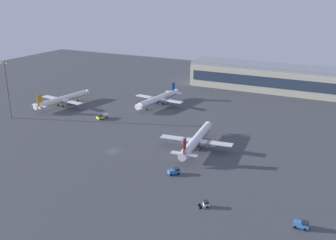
{
  "coord_description": "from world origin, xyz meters",
  "views": [
    {
      "loc": [
        87.94,
        -124.12,
        63.41
      ],
      "look_at": [
        7.38,
        34.94,
        4.0
      ],
      "focal_mm": 42.85,
      "sensor_mm": 36.0,
      "label": 1
    }
  ],
  "objects_px": {
    "airplane_near_gate": "(196,140)",
    "airplane_far_stand": "(63,99)",
    "airplane_taxiway_distant": "(158,99)",
    "maintenance_van": "(174,171)",
    "apron_light_central": "(7,87)",
    "baggage_tractor": "(301,224)",
    "pushback_tug": "(206,204)",
    "fuel_truck": "(102,116)"
  },
  "relations": [
    {
      "from": "baggage_tractor",
      "to": "apron_light_central",
      "type": "height_order",
      "value": "apron_light_central"
    },
    {
      "from": "maintenance_van",
      "to": "airplane_taxiway_distant",
      "type": "bearing_deg",
      "value": 164.06
    },
    {
      "from": "airplane_taxiway_distant",
      "to": "apron_light_central",
      "type": "relative_size",
      "value": 1.35
    },
    {
      "from": "pushback_tug",
      "to": "maintenance_van",
      "type": "distance_m",
      "value": 24.13
    },
    {
      "from": "airplane_near_gate",
      "to": "baggage_tractor",
      "type": "distance_m",
      "value": 62.79
    },
    {
      "from": "airplane_taxiway_distant",
      "to": "fuel_truck",
      "type": "xyz_separation_m",
      "value": [
        -13.84,
        -34.37,
        -2.39
      ]
    },
    {
      "from": "fuel_truck",
      "to": "apron_light_central",
      "type": "height_order",
      "value": "apron_light_central"
    },
    {
      "from": "airplane_far_stand",
      "to": "pushback_tug",
      "type": "bearing_deg",
      "value": -22.68
    },
    {
      "from": "airplane_far_stand",
      "to": "fuel_truck",
      "type": "bearing_deg",
      "value": -7.63
    },
    {
      "from": "airplane_far_stand",
      "to": "baggage_tractor",
      "type": "relative_size",
      "value": 9.09
    },
    {
      "from": "fuel_truck",
      "to": "apron_light_central",
      "type": "bearing_deg",
      "value": 47.06
    },
    {
      "from": "airplane_taxiway_distant",
      "to": "airplane_far_stand",
      "type": "bearing_deg",
      "value": 34.24
    },
    {
      "from": "airplane_near_gate",
      "to": "airplane_far_stand",
      "type": "bearing_deg",
      "value": 158.56
    },
    {
      "from": "airplane_near_gate",
      "to": "pushback_tug",
      "type": "bearing_deg",
      "value": -70.24
    },
    {
      "from": "airplane_near_gate",
      "to": "airplane_taxiway_distant",
      "type": "relative_size",
      "value": 1.01
    },
    {
      "from": "airplane_taxiway_distant",
      "to": "airplane_near_gate",
      "type": "bearing_deg",
      "value": 137.84
    },
    {
      "from": "pushback_tug",
      "to": "fuel_truck",
      "type": "distance_m",
      "value": 96.45
    },
    {
      "from": "airplane_near_gate",
      "to": "airplane_far_stand",
      "type": "relative_size",
      "value": 1.02
    },
    {
      "from": "airplane_far_stand",
      "to": "baggage_tractor",
      "type": "distance_m",
      "value": 153.4
    },
    {
      "from": "airplane_far_stand",
      "to": "pushback_tug",
      "type": "relative_size",
      "value": 10.73
    },
    {
      "from": "fuel_truck",
      "to": "baggage_tractor",
      "type": "relative_size",
      "value": 1.58
    },
    {
      "from": "pushback_tug",
      "to": "apron_light_central",
      "type": "relative_size",
      "value": 0.12
    },
    {
      "from": "airplane_far_stand",
      "to": "airplane_taxiway_distant",
      "type": "bearing_deg",
      "value": 35.77
    },
    {
      "from": "apron_light_central",
      "to": "fuel_truck",
      "type": "bearing_deg",
      "value": 25.19
    },
    {
      "from": "maintenance_van",
      "to": "apron_light_central",
      "type": "height_order",
      "value": "apron_light_central"
    },
    {
      "from": "airplane_far_stand",
      "to": "airplane_taxiway_distant",
      "type": "distance_m",
      "value": 53.55
    },
    {
      "from": "baggage_tractor",
      "to": "maintenance_van",
      "type": "distance_m",
      "value": 48.17
    },
    {
      "from": "pushback_tug",
      "to": "apron_light_central",
      "type": "xyz_separation_m",
      "value": [
        -120.64,
        36.31,
        15.14
      ]
    },
    {
      "from": "fuel_truck",
      "to": "maintenance_van",
      "type": "bearing_deg",
      "value": 167.97
    },
    {
      "from": "airplane_near_gate",
      "to": "fuel_truck",
      "type": "height_order",
      "value": "airplane_near_gate"
    },
    {
      "from": "baggage_tractor",
      "to": "airplane_near_gate",
      "type": "bearing_deg",
      "value": -130.9
    },
    {
      "from": "fuel_truck",
      "to": "baggage_tractor",
      "type": "height_order",
      "value": "fuel_truck"
    },
    {
      "from": "pushback_tug",
      "to": "apron_light_central",
      "type": "distance_m",
      "value": 126.89
    },
    {
      "from": "airplane_near_gate",
      "to": "apron_light_central",
      "type": "height_order",
      "value": "apron_light_central"
    },
    {
      "from": "airplane_near_gate",
      "to": "fuel_truck",
      "type": "bearing_deg",
      "value": 158.89
    },
    {
      "from": "airplane_far_stand",
      "to": "maintenance_van",
      "type": "relative_size",
      "value": 8.69
    },
    {
      "from": "airplane_far_stand",
      "to": "airplane_taxiway_distant",
      "type": "height_order",
      "value": "airplane_taxiway_distant"
    },
    {
      "from": "fuel_truck",
      "to": "maintenance_van",
      "type": "relative_size",
      "value": 1.51
    },
    {
      "from": "airplane_near_gate",
      "to": "fuel_truck",
      "type": "relative_size",
      "value": 5.88
    },
    {
      "from": "airplane_near_gate",
      "to": "apron_light_central",
      "type": "xyz_separation_m",
      "value": [
        -99.96,
        -5.11,
        12.43
      ]
    },
    {
      "from": "fuel_truck",
      "to": "baggage_tractor",
      "type": "xyz_separation_m",
      "value": [
        106.16,
        -54.63,
        -0.19
      ]
    },
    {
      "from": "maintenance_van",
      "to": "apron_light_central",
      "type": "xyz_separation_m",
      "value": [
        -102.36,
        20.54,
        15.03
      ]
    }
  ]
}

